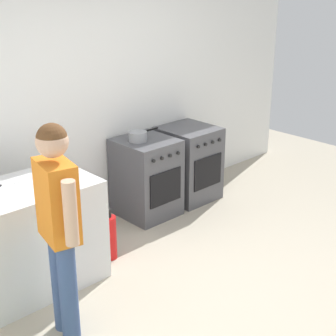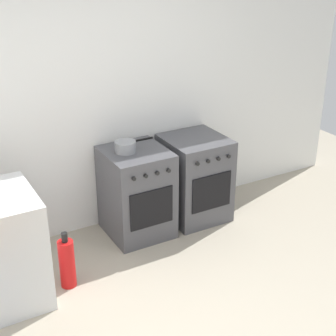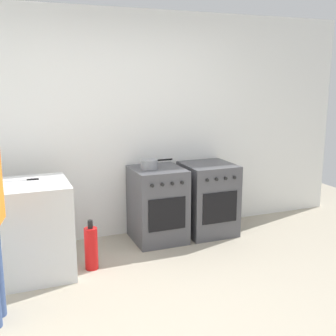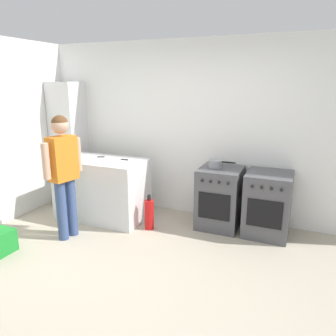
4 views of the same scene
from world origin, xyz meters
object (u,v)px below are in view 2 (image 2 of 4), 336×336
oven_left (137,192)px  pot (126,147)px  fire_extinguisher (67,263)px  oven_right (195,178)px

oven_left → pot: (-0.08, 0.02, 0.48)m
pot → fire_extinguisher: pot is taller
fire_extinguisher → oven_right: bearing=17.5°
oven_left → oven_right: (0.65, 0.00, 0.00)m
oven_right → pot: bearing=178.2°
oven_left → fire_extinguisher: oven_left is taller
oven_left → oven_right: bearing=0.0°
oven_left → pot: bearing=164.5°
oven_left → fire_extinguisher: size_ratio=1.70×
pot → oven_left: bearing=-15.5°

